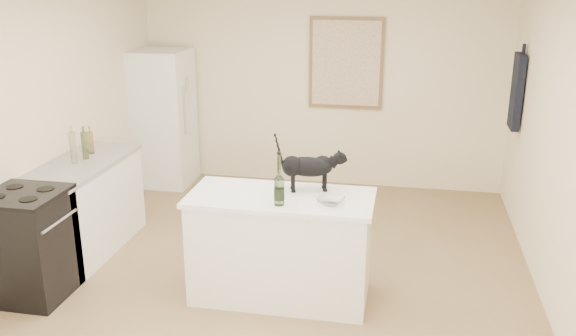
# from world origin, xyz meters

# --- Properties ---
(floor) EXTENTS (5.50, 5.50, 0.00)m
(floor) POSITION_xyz_m (0.00, 0.00, 0.00)
(floor) COLOR #91734D
(floor) RESTS_ON ground
(wall_back) EXTENTS (4.50, 0.00, 4.50)m
(wall_back) POSITION_xyz_m (0.00, 2.75, 1.30)
(wall_back) COLOR beige
(wall_back) RESTS_ON ground
(wall_front) EXTENTS (4.50, 0.00, 4.50)m
(wall_front) POSITION_xyz_m (0.00, -2.75, 1.30)
(wall_front) COLOR beige
(wall_front) RESTS_ON ground
(wall_left) EXTENTS (0.00, 5.50, 5.50)m
(wall_left) POSITION_xyz_m (-2.25, 0.00, 1.30)
(wall_left) COLOR beige
(wall_left) RESTS_ON ground
(wall_right) EXTENTS (0.00, 5.50, 5.50)m
(wall_right) POSITION_xyz_m (2.25, 0.00, 1.30)
(wall_right) COLOR beige
(wall_right) RESTS_ON ground
(island_base) EXTENTS (1.44, 0.67, 0.86)m
(island_base) POSITION_xyz_m (0.10, -0.20, 0.43)
(island_base) COLOR white
(island_base) RESTS_ON floor
(island_top) EXTENTS (1.50, 0.70, 0.04)m
(island_top) POSITION_xyz_m (0.10, -0.20, 0.88)
(island_top) COLOR white
(island_top) RESTS_ON island_base
(left_cabinets) EXTENTS (0.60, 1.40, 0.86)m
(left_cabinets) POSITION_xyz_m (-1.95, 0.30, 0.43)
(left_cabinets) COLOR white
(left_cabinets) RESTS_ON floor
(left_countertop) EXTENTS (0.62, 1.44, 0.04)m
(left_countertop) POSITION_xyz_m (-1.95, 0.30, 0.88)
(left_countertop) COLOR gray
(left_countertop) RESTS_ON left_cabinets
(stove) EXTENTS (0.60, 0.60, 0.90)m
(stove) POSITION_xyz_m (-1.95, -0.60, 0.45)
(stove) COLOR black
(stove) RESTS_ON floor
(fridge) EXTENTS (0.68, 0.68, 1.70)m
(fridge) POSITION_xyz_m (-1.95, 2.35, 0.85)
(fridge) COLOR white
(fridge) RESTS_ON floor
(artwork_frame) EXTENTS (0.90, 0.03, 1.10)m
(artwork_frame) POSITION_xyz_m (0.30, 2.72, 1.55)
(artwork_frame) COLOR brown
(artwork_frame) RESTS_ON wall_back
(artwork_canvas) EXTENTS (0.82, 0.00, 1.02)m
(artwork_canvas) POSITION_xyz_m (0.30, 2.70, 1.55)
(artwork_canvas) COLOR beige
(artwork_canvas) RESTS_ON wall_back
(hanging_garment) EXTENTS (0.08, 0.34, 0.80)m
(hanging_garment) POSITION_xyz_m (2.19, 2.05, 1.40)
(hanging_garment) COLOR black
(hanging_garment) RESTS_ON wall_right
(black_cat) EXTENTS (0.54, 0.29, 0.36)m
(black_cat) POSITION_xyz_m (0.29, -0.04, 1.08)
(black_cat) COLOR black
(black_cat) RESTS_ON island_top
(wine_bottle) EXTENTS (0.08, 0.08, 0.37)m
(wine_bottle) POSITION_xyz_m (0.13, -0.40, 1.09)
(wine_bottle) COLOR #325522
(wine_bottle) RESTS_ON island_top
(glass_bowl) EXTENTS (0.24, 0.24, 0.05)m
(glass_bowl) POSITION_xyz_m (0.52, -0.31, 0.93)
(glass_bowl) COLOR white
(glass_bowl) RESTS_ON island_top
(fridge_paper) EXTENTS (0.02, 0.14, 0.18)m
(fridge_paper) POSITION_xyz_m (-1.60, 2.36, 1.29)
(fridge_paper) COLOR beige
(fridge_paper) RESTS_ON fridge
(counter_bottle_cluster) EXTENTS (0.10, 0.40, 0.30)m
(counter_bottle_cluster) POSITION_xyz_m (-1.96, 0.40, 1.03)
(counter_bottle_cluster) COLOR #2A4B19
(counter_bottle_cluster) RESTS_ON left_countertop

